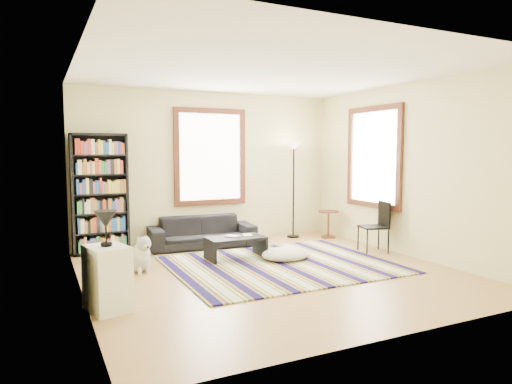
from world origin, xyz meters
name	(u,v)px	position (x,y,z in m)	size (l,w,h in m)	color
floor	(271,276)	(0.00, 0.00, -0.05)	(5.00, 5.00, 0.10)	#9E7748
ceiling	(272,67)	(0.00, 0.00, 2.85)	(5.00, 5.00, 0.10)	white
wall_back	(209,167)	(0.00, 2.55, 1.40)	(5.00, 0.10, 2.80)	beige
wall_front	(405,186)	(0.00, -2.55, 1.40)	(5.00, 0.10, 2.80)	beige
wall_left	(75,178)	(-2.55, 0.00, 1.40)	(0.10, 5.00, 2.80)	beige
wall_right	(410,170)	(2.55, 0.00, 1.40)	(0.10, 5.00, 2.80)	beige
window_back	(210,157)	(0.00, 2.47, 1.60)	(1.20, 0.06, 1.60)	white
window_right	(374,157)	(2.47, 0.80, 1.60)	(0.06, 1.20, 1.60)	white
rug	(282,265)	(0.32, 0.28, 0.01)	(3.22, 2.58, 0.02)	#120C3F
sofa	(202,232)	(-0.32, 2.05, 0.27)	(1.86, 0.73, 0.54)	black
bookshelf	(100,194)	(-2.00, 2.32, 1.00)	(0.90, 0.30, 2.00)	black
coffee_table	(236,248)	(-0.15, 0.92, 0.18)	(0.90, 0.50, 0.36)	black
book_a	(230,237)	(-0.25, 0.92, 0.37)	(0.20, 0.15, 0.02)	beige
book_b	(243,235)	(0.00, 0.97, 0.37)	(0.14, 0.19, 0.01)	beige
floor_cushion	(286,254)	(0.54, 0.52, 0.10)	(0.81, 0.60, 0.20)	beige
floor_lamp	(293,191)	(1.62, 2.15, 0.93)	(0.30, 0.30, 1.86)	black
side_table	(328,224)	(2.20, 1.78, 0.27)	(0.40, 0.40, 0.54)	#4E2113
folding_chair	(373,227)	(2.15, 0.39, 0.43)	(0.42, 0.40, 0.86)	black
white_cabinet	(107,278)	(-2.30, -0.60, 0.35)	(0.38, 0.50, 0.70)	white
table_lamp	(106,229)	(-2.30, -0.60, 0.89)	(0.24, 0.24, 0.38)	black
dog	(139,254)	(-1.68, 0.84, 0.26)	(0.37, 0.52, 0.52)	silver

